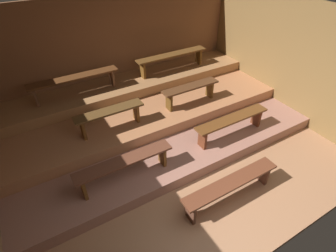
{
  "coord_description": "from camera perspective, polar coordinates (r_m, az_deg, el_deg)",
  "views": [
    {
      "loc": [
        -2.05,
        -1.29,
        3.57
      ],
      "look_at": [
        -0.0,
        2.17,
        0.53
      ],
      "focal_mm": 28.59,
      "sensor_mm": 36.0,
      "label": 1
    }
  ],
  "objects": [
    {
      "name": "bench_upper_right",
      "position": [
        6.68,
        0.86,
        14.46
      ],
      "size": [
        1.84,
        0.26,
        0.42
      ],
      "color": "brown",
      "rests_on": "platform_upper"
    },
    {
      "name": "bench_floor_center",
      "position": [
        4.37,
        13.26,
        -12.18
      ],
      "size": [
        1.73,
        0.26,
        0.42
      ],
      "color": "brown",
      "rests_on": "ground"
    },
    {
      "name": "bench_middle_right",
      "position": [
        5.75,
        4.8,
        7.68
      ],
      "size": [
        1.3,
        0.26,
        0.42
      ],
      "color": "#54311B",
      "rests_on": "platform_middle"
    },
    {
      "name": "bench_lower_right",
      "position": [
        5.27,
        13.46,
        0.92
      ],
      "size": [
        1.61,
        0.26,
        0.42
      ],
      "color": "brown",
      "rests_on": "platform_lower"
    },
    {
      "name": "platform_middle",
      "position": [
        6.02,
        -5.77,
        4.33
      ],
      "size": [
        5.96,
        2.23,
        0.22
      ],
      "primitive_type": "cube",
      "color": "#AD6E46",
      "rests_on": "platform_lower"
    },
    {
      "name": "platform_lower",
      "position": [
        5.76,
        -3.33,
        0.03
      ],
      "size": [
        5.96,
        3.28,
        0.22
      ],
      "primitive_type": "cube",
      "color": "#9A6857",
      "rests_on": "ground"
    },
    {
      "name": "bench_upper_left",
      "position": [
        5.91,
        -19.31,
        9.17
      ],
      "size": [
        1.84,
        0.26,
        0.42
      ],
      "color": "#563118",
      "rests_on": "platform_upper"
    },
    {
      "name": "bench_middle_left",
      "position": [
        5.06,
        -12.32,
        2.39
      ],
      "size": [
        1.3,
        0.26,
        0.42
      ],
      "color": "brown",
      "rests_on": "platform_middle"
    },
    {
      "name": "platform_upper",
      "position": [
        6.4,
        -8.35,
        8.55
      ],
      "size": [
        5.96,
        0.99,
        0.22
      ],
      "primitive_type": "cube",
      "color": "#9F6D42",
      "rests_on": "platform_middle"
    },
    {
      "name": "bench_lower_left",
      "position": [
        4.31,
        -9.27,
        -8.01
      ],
      "size": [
        1.61,
        0.26,
        0.42
      ],
      "color": "brown",
      "rests_on": "platform_lower"
    },
    {
      "name": "ground",
      "position": [
        5.45,
        -0.33,
        -4.48
      ],
      "size": [
        6.76,
        5.27,
        0.08
      ],
      "primitive_type": "cube",
      "color": "#A16F4D"
    },
    {
      "name": "wall_back",
      "position": [
        6.57,
        -10.83,
        15.65
      ],
      "size": [
        6.76,
        0.06,
        2.48
      ],
      "primitive_type": "cube",
      "color": "brown",
      "rests_on": "ground"
    },
    {
      "name": "wall_right",
      "position": [
        6.59,
        23.47,
        13.36
      ],
      "size": [
        0.06,
        5.27,
        2.48
      ],
      "primitive_type": "cube",
      "color": "brown",
      "rests_on": "ground"
    }
  ]
}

